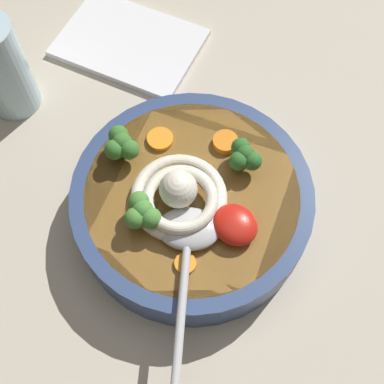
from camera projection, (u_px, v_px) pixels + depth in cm
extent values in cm
cube|color=#BCB29E|center=(237.00, 216.00, 56.54)|extent=(107.60, 107.60, 3.52)
cylinder|color=#334775|center=(192.00, 203.00, 52.42)|extent=(24.38, 24.38, 5.18)
cylinder|color=olive|center=(192.00, 202.00, 52.24)|extent=(21.45, 21.45, 4.76)
torus|color=silver|center=(179.00, 197.00, 49.13)|extent=(9.47, 9.47, 1.31)
torus|color=silver|center=(180.00, 199.00, 47.88)|extent=(10.14, 10.14, 1.18)
sphere|color=silver|center=(178.00, 189.00, 47.61)|extent=(3.67, 3.67, 3.67)
ellipsoid|color=#B7B7BC|center=(189.00, 229.00, 47.49)|extent=(7.43, 7.21, 1.60)
cylinder|color=#B7B7BC|center=(182.00, 308.00, 44.13)|extent=(10.14, 12.10, 0.80)
ellipsoid|color=red|center=(235.00, 225.00, 47.44)|extent=(4.49, 4.04, 2.02)
cylinder|color=#7A9E60|center=(144.00, 217.00, 48.27)|extent=(1.04, 1.04, 1.12)
sphere|color=#478938|center=(143.00, 210.00, 46.86)|extent=(2.05, 2.05, 2.05)
sphere|color=#478938|center=(151.00, 218.00, 46.70)|extent=(2.05, 2.05, 2.05)
sphere|color=#478938|center=(139.00, 202.00, 47.35)|extent=(2.05, 2.05, 2.05)
sphere|color=#478938|center=(135.00, 218.00, 46.66)|extent=(2.05, 2.05, 2.05)
cylinder|color=#7A9E60|center=(124.00, 151.00, 51.60)|extent=(1.04, 1.04, 1.11)
sphere|color=#38752D|center=(122.00, 142.00, 50.19)|extent=(2.04, 2.04, 2.04)
sphere|color=#38752D|center=(129.00, 150.00, 50.04)|extent=(2.04, 2.04, 2.04)
sphere|color=#38752D|center=(119.00, 135.00, 50.68)|extent=(2.04, 2.04, 2.04)
sphere|color=#38752D|center=(115.00, 150.00, 49.99)|extent=(2.04, 2.04, 2.04)
cylinder|color=#7A9E60|center=(244.00, 162.00, 51.06)|extent=(0.97, 0.97, 1.04)
sphere|color=#2D6628|center=(245.00, 154.00, 49.74)|extent=(1.91, 1.91, 1.91)
sphere|color=#2D6628|center=(252.00, 161.00, 49.60)|extent=(1.91, 1.91, 1.91)
sphere|color=#2D6628|center=(241.00, 147.00, 50.20)|extent=(1.91, 1.91, 1.91)
sphere|color=#2D6628|center=(239.00, 161.00, 49.55)|extent=(1.91, 1.91, 1.91)
cylinder|color=orange|center=(174.00, 176.00, 50.59)|extent=(2.22, 2.22, 0.57)
cylinder|color=orange|center=(185.00, 263.00, 46.57)|extent=(2.03, 2.03, 0.43)
cylinder|color=orange|center=(225.00, 142.00, 52.29)|extent=(2.63, 2.63, 0.75)
cylinder|color=orange|center=(160.00, 139.00, 52.58)|extent=(2.74, 2.74, 0.52)
cylinder|color=silver|center=(1.00, 68.00, 56.12)|extent=(6.03, 6.03, 11.93)
cube|color=white|center=(129.00, 43.00, 65.09)|extent=(20.45, 17.22, 0.80)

